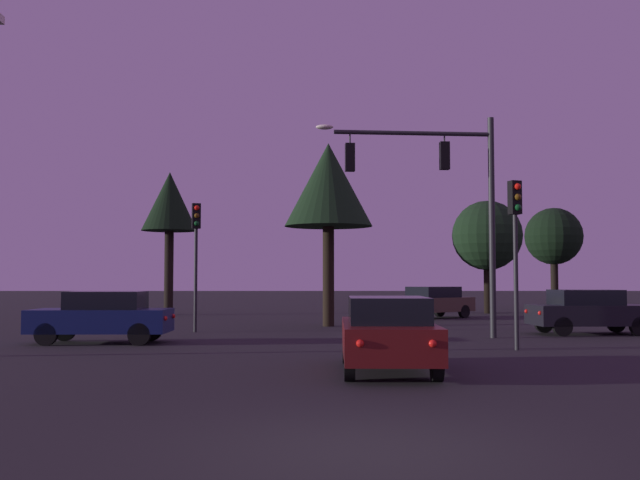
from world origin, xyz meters
TOP-DOWN VIEW (x-y plane):
  - ground_plane at (0.00, 24.50)m, footprint 168.00×168.00m
  - traffic_signal_mast_arm at (3.53, 15.09)m, footprint 5.79×0.68m
  - traffic_light_corner_left at (4.74, 11.20)m, footprint 0.36×0.38m
  - traffic_light_corner_right at (-4.88, 17.79)m, footprint 0.36×0.38m
  - car_nearside_lane at (0.87, 6.77)m, footprint 1.92×4.42m
  - car_crossing_left at (8.74, 16.72)m, footprint 4.12×2.07m
  - car_crossing_right at (-6.88, 13.37)m, footprint 4.08×1.80m
  - car_far_lane at (5.00, 26.87)m, footprint 4.47×3.98m
  - tree_behind_sign at (-0.10, 20.96)m, footprint 3.55×3.55m
  - tree_left_far at (-8.41, 30.36)m, footprint 2.95×2.95m
  - tree_center_horizon at (14.53, 37.73)m, footprint 3.62×3.62m
  - tree_right_cluster at (8.87, 31.79)m, footprint 3.85×3.85m

SIDE VIEW (x-z plane):
  - ground_plane at x=0.00m, z-range 0.00..0.00m
  - car_crossing_right at x=-6.88m, z-range 0.03..1.55m
  - car_crossing_left at x=8.74m, z-range 0.03..1.55m
  - car_far_lane at x=5.00m, z-range 0.04..1.56m
  - car_nearside_lane at x=0.87m, z-range 0.04..1.56m
  - traffic_light_corner_left at x=4.74m, z-range 0.93..5.45m
  - traffic_light_corner_right at x=-4.88m, z-range 0.95..5.54m
  - tree_right_cluster at x=8.87m, z-range 1.16..7.39m
  - tree_center_horizon at x=14.53m, z-range 1.36..7.78m
  - traffic_signal_mast_arm at x=3.53m, z-range 1.31..8.44m
  - tree_behind_sign at x=-0.10m, z-range 1.93..9.31m
  - tree_left_far at x=-8.41m, z-range 2.09..9.69m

